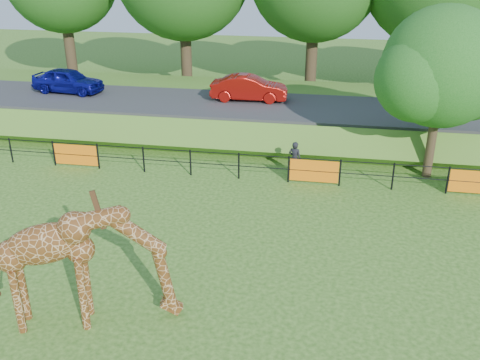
{
  "coord_description": "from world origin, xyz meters",
  "views": [
    {
      "loc": [
        3.58,
        -11.49,
        8.63
      ],
      "look_at": [
        0.89,
        3.37,
        2.0
      ],
      "focal_mm": 40.0,
      "sensor_mm": 36.0,
      "label": 1
    }
  ],
  "objects_px": {
    "giraffe": "(87,266)",
    "tree_east": "(444,72)",
    "car_blue": "(68,80)",
    "car_red": "(249,88)",
    "visitor": "(295,159)"
  },
  "relations": [
    {
      "from": "car_blue",
      "to": "visitor",
      "type": "height_order",
      "value": "car_blue"
    },
    {
      "from": "visitor",
      "to": "car_red",
      "type": "bearing_deg",
      "value": -46.67
    },
    {
      "from": "tree_east",
      "to": "giraffe",
      "type": "bearing_deg",
      "value": -130.9
    },
    {
      "from": "car_blue",
      "to": "tree_east",
      "type": "relative_size",
      "value": 0.56
    },
    {
      "from": "giraffe",
      "to": "tree_east",
      "type": "distance_m",
      "value": 14.86
    },
    {
      "from": "visitor",
      "to": "tree_east",
      "type": "height_order",
      "value": "tree_east"
    },
    {
      "from": "giraffe",
      "to": "tree_east",
      "type": "relative_size",
      "value": 0.65
    },
    {
      "from": "giraffe",
      "to": "car_blue",
      "type": "bearing_deg",
      "value": 101.55
    },
    {
      "from": "visitor",
      "to": "giraffe",
      "type": "bearing_deg",
      "value": 85.54
    },
    {
      "from": "giraffe",
      "to": "tree_east",
      "type": "height_order",
      "value": "tree_east"
    },
    {
      "from": "car_red",
      "to": "tree_east",
      "type": "relative_size",
      "value": 0.57
    },
    {
      "from": "car_red",
      "to": "car_blue",
      "type": "bearing_deg",
      "value": 88.22
    },
    {
      "from": "giraffe",
      "to": "visitor",
      "type": "bearing_deg",
      "value": 51.38
    },
    {
      "from": "car_blue",
      "to": "visitor",
      "type": "bearing_deg",
      "value": -108.63
    },
    {
      "from": "giraffe",
      "to": "car_red",
      "type": "distance_m",
      "value": 16.21
    }
  ]
}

